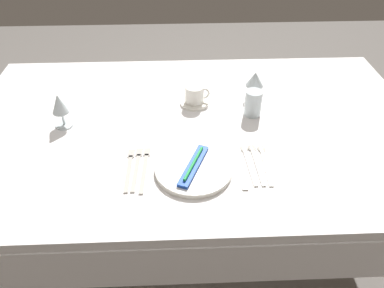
{
  "coord_description": "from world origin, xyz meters",
  "views": [
    {
      "loc": [
        -0.06,
        -1.19,
        1.59
      ],
      "look_at": [
        -0.01,
        -0.15,
        0.76
      ],
      "focal_mm": 34.89,
      "sensor_mm": 36.0,
      "label": 1
    }
  ],
  "objects_px": {
    "spoon_dessert": "(255,159)",
    "wine_glass_left": "(255,81)",
    "dinner_plate": "(193,169)",
    "fork_salad": "(129,168)",
    "spoon_soup": "(248,160)",
    "spoon_tea": "(264,160)",
    "wine_glass_centre": "(60,106)",
    "drink_tumbler": "(253,105)",
    "dinner_knife": "(241,166)",
    "fork_inner": "(137,167)",
    "toothbrush_package": "(194,165)",
    "fork_outer": "(145,168)",
    "coffee_cup_left": "(195,94)"
  },
  "relations": [
    {
      "from": "wine_glass_left",
      "to": "drink_tumbler",
      "type": "height_order",
      "value": "wine_glass_left"
    },
    {
      "from": "toothbrush_package",
      "to": "coffee_cup_left",
      "type": "bearing_deg",
      "value": 86.65
    },
    {
      "from": "dinner_plate",
      "to": "spoon_dessert",
      "type": "distance_m",
      "value": 0.22
    },
    {
      "from": "wine_glass_centre",
      "to": "spoon_dessert",
      "type": "bearing_deg",
      "value": -18.18
    },
    {
      "from": "fork_salad",
      "to": "drink_tumbler",
      "type": "height_order",
      "value": "drink_tumbler"
    },
    {
      "from": "dinner_plate",
      "to": "fork_inner",
      "type": "xyz_separation_m",
      "value": [
        -0.19,
        0.02,
        -0.01
      ]
    },
    {
      "from": "dinner_knife",
      "to": "spoon_tea",
      "type": "height_order",
      "value": "spoon_tea"
    },
    {
      "from": "coffee_cup_left",
      "to": "drink_tumbler",
      "type": "distance_m",
      "value": 0.24
    },
    {
      "from": "dinner_plate",
      "to": "fork_salad",
      "type": "distance_m",
      "value": 0.22
    },
    {
      "from": "fork_inner",
      "to": "spoon_soup",
      "type": "distance_m",
      "value": 0.38
    },
    {
      "from": "fork_salad",
      "to": "spoon_tea",
      "type": "distance_m",
      "value": 0.46
    },
    {
      "from": "spoon_tea",
      "to": "drink_tumbler",
      "type": "relative_size",
      "value": 1.97
    },
    {
      "from": "dinner_knife",
      "to": "spoon_dessert",
      "type": "relative_size",
      "value": 1.12
    },
    {
      "from": "wine_glass_left",
      "to": "drink_tumbler",
      "type": "xyz_separation_m",
      "value": [
        -0.02,
        -0.12,
        -0.04
      ]
    },
    {
      "from": "dinner_plate",
      "to": "wine_glass_left",
      "type": "relative_size",
      "value": 2.05
    },
    {
      "from": "spoon_tea",
      "to": "wine_glass_left",
      "type": "relative_size",
      "value": 1.67
    },
    {
      "from": "fork_inner",
      "to": "dinner_knife",
      "type": "distance_m",
      "value": 0.35
    },
    {
      "from": "dinner_knife",
      "to": "wine_glass_centre",
      "type": "bearing_deg",
      "value": 157.85
    },
    {
      "from": "toothbrush_package",
      "to": "wine_glass_left",
      "type": "xyz_separation_m",
      "value": [
        0.28,
        0.45,
        0.06
      ]
    },
    {
      "from": "spoon_soup",
      "to": "dinner_knife",
      "type": "bearing_deg",
      "value": -131.23
    },
    {
      "from": "spoon_dessert",
      "to": "drink_tumbler",
      "type": "distance_m",
      "value": 0.28
    },
    {
      "from": "toothbrush_package",
      "to": "dinner_knife",
      "type": "bearing_deg",
      "value": 5.81
    },
    {
      "from": "fork_outer",
      "to": "spoon_soup",
      "type": "distance_m",
      "value": 0.35
    },
    {
      "from": "fork_outer",
      "to": "spoon_dessert",
      "type": "bearing_deg",
      "value": 4.32
    },
    {
      "from": "toothbrush_package",
      "to": "dinner_knife",
      "type": "xyz_separation_m",
      "value": [
        0.16,
        0.02,
        -0.02
      ]
    },
    {
      "from": "fork_salad",
      "to": "wine_glass_centre",
      "type": "xyz_separation_m",
      "value": [
        -0.27,
        0.26,
        0.09
      ]
    },
    {
      "from": "spoon_soup",
      "to": "spoon_tea",
      "type": "relative_size",
      "value": 1.0
    },
    {
      "from": "toothbrush_package",
      "to": "coffee_cup_left",
      "type": "xyz_separation_m",
      "value": [
        0.02,
        0.42,
        0.02
      ]
    },
    {
      "from": "dinner_knife",
      "to": "wine_glass_left",
      "type": "xyz_separation_m",
      "value": [
        0.11,
        0.43,
        0.09
      ]
    },
    {
      "from": "dinner_knife",
      "to": "drink_tumbler",
      "type": "distance_m",
      "value": 0.33
    },
    {
      "from": "coffee_cup_left",
      "to": "wine_glass_centre",
      "type": "height_order",
      "value": "wine_glass_centre"
    },
    {
      "from": "dinner_knife",
      "to": "drink_tumbler",
      "type": "relative_size",
      "value": 2.24
    },
    {
      "from": "dinner_knife",
      "to": "spoon_tea",
      "type": "bearing_deg",
      "value": 18.69
    },
    {
      "from": "spoon_dessert",
      "to": "wine_glass_left",
      "type": "relative_size",
      "value": 1.7
    },
    {
      "from": "spoon_soup",
      "to": "drink_tumbler",
      "type": "distance_m",
      "value": 0.29
    },
    {
      "from": "dinner_knife",
      "to": "spoon_soup",
      "type": "xyz_separation_m",
      "value": [
        0.03,
        0.03,
        0.0
      ]
    },
    {
      "from": "dinner_plate",
      "to": "coffee_cup_left",
      "type": "xyz_separation_m",
      "value": [
        0.02,
        0.42,
        0.04
      ]
    },
    {
      "from": "spoon_tea",
      "to": "wine_glass_centre",
      "type": "height_order",
      "value": "wine_glass_centre"
    },
    {
      "from": "spoon_soup",
      "to": "wine_glass_centre",
      "type": "xyz_separation_m",
      "value": [
        -0.68,
        0.23,
        0.09
      ]
    },
    {
      "from": "fork_inner",
      "to": "spoon_soup",
      "type": "height_order",
      "value": "spoon_soup"
    },
    {
      "from": "spoon_tea",
      "to": "drink_tumbler",
      "type": "distance_m",
      "value": 0.29
    },
    {
      "from": "spoon_soup",
      "to": "spoon_tea",
      "type": "bearing_deg",
      "value": -2.81
    },
    {
      "from": "coffee_cup_left",
      "to": "drink_tumbler",
      "type": "xyz_separation_m",
      "value": [
        0.23,
        -0.09,
        -0.0
      ]
    },
    {
      "from": "toothbrush_package",
      "to": "spoon_soup",
      "type": "relative_size",
      "value": 0.99
    },
    {
      "from": "dinner_plate",
      "to": "coffee_cup_left",
      "type": "relative_size",
      "value": 2.53
    },
    {
      "from": "fork_outer",
      "to": "spoon_tea",
      "type": "bearing_deg",
      "value": 3.41
    },
    {
      "from": "wine_glass_centre",
      "to": "fork_salad",
      "type": "bearing_deg",
      "value": -43.6
    },
    {
      "from": "drink_tumbler",
      "to": "dinner_plate",
      "type": "bearing_deg",
      "value": -127.47
    },
    {
      "from": "dinner_plate",
      "to": "dinner_knife",
      "type": "bearing_deg",
      "value": 5.81
    },
    {
      "from": "fork_salad",
      "to": "spoon_dessert",
      "type": "distance_m",
      "value": 0.43
    }
  ]
}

